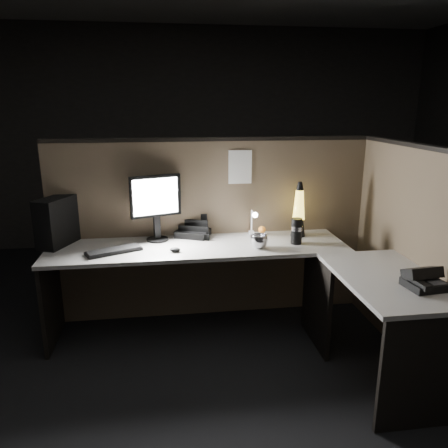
{
  "coord_description": "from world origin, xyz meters",
  "views": [
    {
      "loc": [
        -0.4,
        -2.61,
        1.79
      ],
      "look_at": [
        0.02,
        0.35,
        0.97
      ],
      "focal_mm": 35.0,
      "sensor_mm": 36.0,
      "label": 1
    }
  ],
  "objects": [
    {
      "name": "figurine",
      "position": [
        0.4,
        0.79,
        0.78
      ],
      "size": [
        0.06,
        0.06,
        0.06
      ],
      "primitive_type": "sphere",
      "color": "orange",
      "rests_on": "desk"
    },
    {
      "name": "pinned_paper",
      "position": [
        0.23,
        0.9,
        1.29
      ],
      "size": [
        0.19,
        0.0,
        0.27
      ],
      "primitive_type": "cube",
      "color": "white",
      "rests_on": "partition_back"
    },
    {
      "name": "organizer",
      "position": [
        -0.17,
        0.87,
        0.77
      ],
      "size": [
        0.33,
        0.31,
        0.2
      ],
      "rotation": [
        0.0,
        0.0,
        -0.4
      ],
      "color": "black",
      "rests_on": "desk"
    },
    {
      "name": "floor",
      "position": [
        0.0,
        0.0,
        0.0
      ],
      "size": [
        6.0,
        6.0,
        0.0
      ],
      "primitive_type": "plane",
      "color": "black",
      "rests_on": "ground"
    },
    {
      "name": "pc_tower",
      "position": [
        -1.22,
        0.77,
        0.92
      ],
      "size": [
        0.29,
        0.39,
        0.37
      ],
      "primitive_type": "cube",
      "rotation": [
        0.0,
        0.0,
        -0.41
      ],
      "color": "black",
      "rests_on": "desk"
    },
    {
      "name": "desk",
      "position": [
        0.18,
        0.25,
        0.58
      ],
      "size": [
        2.6,
        1.6,
        0.73
      ],
      "color": "#A5A29C",
      "rests_on": "ground"
    },
    {
      "name": "keyboard",
      "position": [
        -0.78,
        0.53,
        0.74
      ],
      "size": [
        0.42,
        0.29,
        0.02
      ],
      "primitive_type": "cube",
      "rotation": [
        0.0,
        0.0,
        0.43
      ],
      "color": "black",
      "rests_on": "desk"
    },
    {
      "name": "steel_mug",
      "position": [
        0.31,
        0.48,
        0.78
      ],
      "size": [
        0.16,
        0.16,
        0.1
      ],
      "primitive_type": "imported",
      "rotation": [
        0.0,
        0.0,
        0.19
      ],
      "color": "silver",
      "rests_on": "desk"
    },
    {
      "name": "travel_mug",
      "position": [
        0.62,
        0.54,
        0.83
      ],
      "size": [
        0.09,
        0.09,
        0.2
      ],
      "primitive_type": "cylinder",
      "color": "black",
      "rests_on": "desk"
    },
    {
      "name": "room_shell",
      "position": [
        0.0,
        0.0,
        1.62
      ],
      "size": [
        6.0,
        6.0,
        6.0
      ],
      "color": "silver",
      "rests_on": "ground"
    },
    {
      "name": "clip_lamp",
      "position": [
        0.32,
        0.76,
        0.86
      ],
      "size": [
        0.04,
        0.18,
        0.23
      ],
      "color": "white",
      "rests_on": "desk"
    },
    {
      "name": "mouse",
      "position": [
        -0.33,
        0.48,
        0.75
      ],
      "size": [
        0.09,
        0.07,
        0.03
      ],
      "primitive_type": "ellipsoid",
      "rotation": [
        0.0,
        0.0,
        -0.23
      ],
      "color": "black",
      "rests_on": "desk"
    },
    {
      "name": "monitor",
      "position": [
        -0.46,
        0.79,
        1.05
      ],
      "size": [
        0.4,
        0.18,
        0.53
      ],
      "rotation": [
        0.0,
        0.0,
        0.33
      ],
      "color": "black",
      "rests_on": "desk"
    },
    {
      "name": "partition_back",
      "position": [
        0.0,
        0.93,
        0.75
      ],
      "size": [
        2.66,
        0.06,
        1.5
      ],
      "primitive_type": "cube",
      "color": "brown",
      "rests_on": "ground"
    },
    {
      "name": "partition_right",
      "position": [
        1.33,
        0.1,
        0.75
      ],
      "size": [
        0.06,
        1.66,
        1.5
      ],
      "primitive_type": "cube",
      "color": "brown",
      "rests_on": "ground"
    },
    {
      "name": "lava_lamp",
      "position": [
        0.69,
        0.75,
        0.92
      ],
      "size": [
        0.12,
        0.12,
        0.45
      ],
      "color": "black",
      "rests_on": "desk"
    },
    {
      "name": "desk_phone",
      "position": [
        1.12,
        -0.38,
        0.78
      ],
      "size": [
        0.24,
        0.24,
        0.13
      ],
      "rotation": [
        0.0,
        0.0,
        0.11
      ],
      "color": "black",
      "rests_on": "desk"
    }
  ]
}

